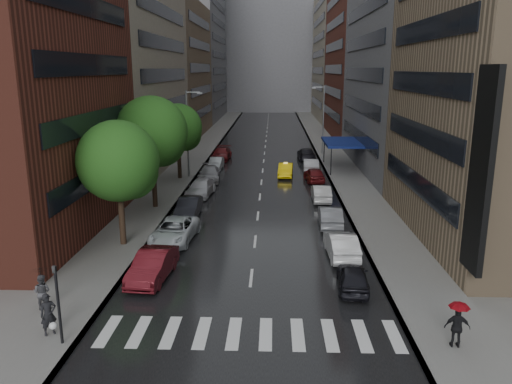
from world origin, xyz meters
TOP-DOWN VIEW (x-y plane):
  - ground at (0.00, 0.00)m, footprint 220.00×220.00m
  - road at (0.00, 50.00)m, footprint 14.00×140.00m
  - sidewalk_left at (-9.00, 50.00)m, footprint 4.00×140.00m
  - sidewalk_right at (9.00, 50.00)m, footprint 4.00×140.00m
  - crosswalk at (0.20, -2.00)m, footprint 13.15×2.80m
  - buildings_left at (-15.00, 58.79)m, footprint 8.00×108.00m
  - buildings_right at (15.00, 56.70)m, footprint 8.05×109.10m
  - building_far at (0.00, 118.00)m, footprint 40.00×14.00m
  - tree_near at (-8.60, 8.89)m, footprint 5.17×5.17m
  - tree_mid at (-8.60, 17.96)m, footprint 5.81×5.81m
  - tree_far at (-8.60, 29.16)m, footprint 4.95×4.95m
  - taxi at (2.52, 30.93)m, footprint 1.77×4.34m
  - parked_cars_left at (-5.40, 21.82)m, footprint 2.91×42.23m
  - parked_cars_right at (5.40, 22.90)m, footprint 2.24×43.22m
  - ped_bag_walker at (-8.40, -2.59)m, footprint 0.81×0.78m
  - ped_black_umbrella at (-9.75, -0.29)m, footprint 0.96×0.98m
  - ped_red_umbrella at (8.74, -3.00)m, footprint 1.07×0.82m
  - traffic_light at (-7.60, -3.27)m, footprint 0.18×0.15m
  - street_lamp_left at (-7.72, 30.00)m, footprint 1.74×0.22m
  - street_lamp_right at (7.72, 45.00)m, footprint 1.74×0.22m
  - awning at (8.98, 35.00)m, footprint 4.00×8.00m

SIDE VIEW (x-z plane):
  - ground at x=0.00m, z-range 0.00..0.00m
  - road at x=0.00m, z-range 0.00..0.01m
  - crosswalk at x=0.20m, z-range 0.01..0.02m
  - sidewalk_left at x=-9.00m, z-range 0.00..0.15m
  - sidewalk_right at x=9.00m, z-range 0.00..0.15m
  - taxi at x=2.52m, z-range 0.00..1.40m
  - parked_cars_right at x=5.40m, z-range -0.04..1.52m
  - parked_cars_left at x=-5.40m, z-range -0.05..1.55m
  - ped_bag_walker at x=-8.40m, z-range 0.12..1.98m
  - ped_red_umbrella at x=8.74m, z-range 0.32..2.33m
  - ped_black_umbrella at x=-9.75m, z-range 0.33..2.42m
  - traffic_light at x=-7.60m, z-range 0.50..3.95m
  - awning at x=8.98m, z-range 1.57..4.70m
  - street_lamp_left at x=-7.72m, z-range 0.39..9.39m
  - street_lamp_right at x=7.72m, z-range 0.39..9.39m
  - tree_far at x=-8.60m, z-range 1.45..9.33m
  - tree_near at x=-8.60m, z-range 1.52..9.76m
  - tree_mid at x=-8.60m, z-range 1.71..10.96m
  - buildings_right at x=15.00m, z-range -2.97..33.03m
  - buildings_left at x=-15.00m, z-range -3.01..34.99m
  - building_far at x=0.00m, z-range 0.00..32.00m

